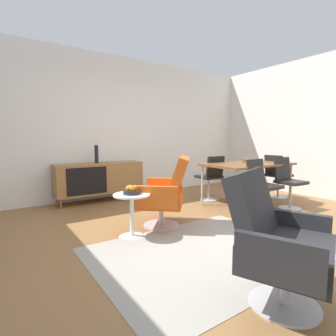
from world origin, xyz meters
name	(u,v)px	position (x,y,z in m)	size (l,w,h in m)	color
ground_plane	(206,230)	(0.00, 0.00, 0.00)	(8.32, 8.32, 0.00)	olive
wall_back	(121,128)	(0.00, 2.60, 1.40)	(6.80, 0.12, 2.80)	white
wall_right	(331,127)	(3.20, 0.00, 1.40)	(0.12, 5.60, 2.80)	white
sideboard	(100,178)	(-0.58, 2.30, 0.44)	(1.60, 0.45, 0.72)	olive
vase_cobalt	(96,154)	(-0.63, 2.30, 0.89)	(0.07, 0.07, 0.34)	black
dining_table	(248,166)	(1.53, 0.60, 0.70)	(1.60, 0.90, 0.74)	brown
wooden_bowl_on_table	(249,161)	(1.67, 0.68, 0.77)	(0.26, 0.26, 0.06)	brown
dining_chair_front_right	(288,181)	(1.88, 0.04, 0.47)	(0.42, 0.45, 0.86)	black
dining_chair_front_left	(262,185)	(1.18, 0.04, 0.47)	(0.41, 0.43, 0.86)	black
dining_chair_back_left	(211,176)	(1.17, 1.15, 0.47)	(0.43, 0.45, 0.86)	black
dining_chair_far_end	(277,174)	(2.42, 0.60, 0.47)	(0.43, 0.40, 0.86)	black
lounge_chair_red	(166,192)	(-0.34, 0.41, 0.47)	(0.91, 0.91, 0.95)	#D85919
armchair_black_shell	(277,240)	(-0.63, -1.41, 0.47)	(0.86, 0.83, 0.95)	#262628
side_table_round	(132,210)	(-0.90, 0.32, 0.32)	(0.44, 0.44, 0.52)	white
fruit_bowl	(131,190)	(-0.90, 0.32, 0.56)	(0.20, 0.20, 0.11)	#262628
area_rug	(203,252)	(-0.49, -0.51, 0.00)	(2.20, 1.70, 0.01)	gray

